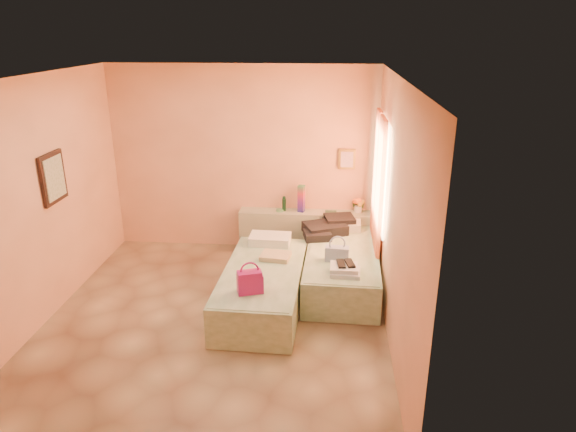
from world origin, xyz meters
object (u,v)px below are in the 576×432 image
at_px(green_book, 331,213).
at_px(blue_handbag, 337,254).
at_px(bed_right, 342,267).
at_px(flower_vase, 358,204).
at_px(water_bottle, 284,204).
at_px(bed_left, 263,287).
at_px(magenta_handbag, 250,282).
at_px(towel_stack, 346,270).
at_px(headboard_ledge, 307,232).

relative_size(green_book, blue_handbag, 0.58).
distance_m(bed_right, flower_vase, 1.24).
xyz_separation_m(water_bottle, flower_vase, (1.12, 0.03, 0.02)).
height_order(bed_left, flower_vase, flower_vase).
xyz_separation_m(bed_right, flower_vase, (0.25, 1.10, 0.53)).
bearing_deg(flower_vase, blue_handbag, -102.82).
xyz_separation_m(magenta_handbag, blue_handbag, (0.97, 0.90, -0.04)).
distance_m(green_book, towel_stack, 1.72).
bearing_deg(magenta_handbag, water_bottle, 67.05).
relative_size(bed_left, green_book, 11.67).
distance_m(bed_right, towel_stack, 0.76).
distance_m(magenta_handbag, towel_stack, 1.20).
bearing_deg(bed_left, magenta_handbag, -94.40).
bearing_deg(bed_right, green_book, 100.95).
distance_m(magenta_handbag, blue_handbag, 1.32).
relative_size(headboard_ledge, bed_right, 1.02).
height_order(water_bottle, green_book, water_bottle).
xyz_separation_m(water_bottle, green_book, (0.71, -0.06, -0.09)).
relative_size(green_book, magenta_handbag, 0.61).
height_order(headboard_ledge, blue_handbag, blue_handbag).
height_order(bed_right, flower_vase, flower_vase).
bearing_deg(blue_handbag, flower_vase, 80.81).
relative_size(green_book, flower_vase, 0.66).
distance_m(flower_vase, magenta_handbag, 2.67).
xyz_separation_m(bed_left, water_bottle, (0.11, 1.72, 0.51)).
height_order(bed_right, water_bottle, water_bottle).
bearing_deg(headboard_ledge, bed_left, -105.13).
xyz_separation_m(bed_left, green_book, (0.82, 1.66, 0.41)).
relative_size(water_bottle, magenta_handbag, 0.77).
height_order(bed_left, magenta_handbag, magenta_handbag).
relative_size(bed_right, water_bottle, 9.19).
xyz_separation_m(green_book, magenta_handbag, (-0.88, -2.24, -0.03)).
bearing_deg(green_book, headboard_ledge, 171.89).
height_order(green_book, towel_stack, green_book).
height_order(flower_vase, magenta_handbag, flower_vase).
xyz_separation_m(bed_left, magenta_handbag, (-0.06, -0.58, 0.38)).
relative_size(green_book, towel_stack, 0.49).
xyz_separation_m(headboard_ledge, magenta_handbag, (-0.52, -2.28, 0.31)).
relative_size(headboard_ledge, bed_left, 1.02).
relative_size(water_bottle, flower_vase, 0.84).
height_order(headboard_ledge, towel_stack, headboard_ledge).
relative_size(bed_left, towel_stack, 5.71).
bearing_deg(green_book, bed_left, -117.46).
distance_m(bed_left, green_book, 1.89).
bearing_deg(bed_right, water_bottle, 131.00).
bearing_deg(water_bottle, magenta_handbag, -94.32).
distance_m(headboard_ledge, bed_left, 1.76).
xyz_separation_m(headboard_ledge, water_bottle, (-0.35, 0.02, 0.43)).
bearing_deg(water_bottle, bed_right, -50.75).
xyz_separation_m(bed_right, magenta_handbag, (-1.05, -1.23, 0.38)).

